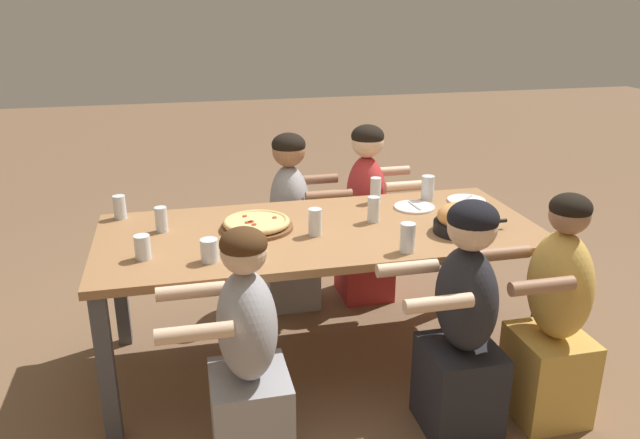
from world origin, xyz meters
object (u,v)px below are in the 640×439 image
at_px(empty_plate_a, 414,207).
at_px(drinking_glass_c, 373,211).
at_px(drinking_glass_d, 376,190).
at_px(drinking_glass_j, 407,239).
at_px(diner_far_center, 291,227).
at_px(drinking_glass_i, 428,188).
at_px(drinking_glass_h, 250,253).
at_px(drinking_glass_a, 161,221).
at_px(skillet_bowl, 461,220).
at_px(diner_far_midright, 366,219).
at_px(pizza_board_main, 257,224).
at_px(drinking_glass_e, 209,250).
at_px(drinking_glass_g, 315,224).
at_px(drinking_glass_f, 143,249).
at_px(diner_near_midright, 463,329).
at_px(empty_plate_b, 466,200).
at_px(diner_near_right, 554,321).
at_px(diner_near_midleft, 248,363).

relative_size(empty_plate_a, drinking_glass_c, 1.65).
relative_size(drinking_glass_c, drinking_glass_d, 0.92).
bearing_deg(drinking_glass_j, diner_far_center, 107.74).
height_order(empty_plate_a, drinking_glass_i, drinking_glass_i).
xyz_separation_m(drinking_glass_c, drinking_glass_h, (-0.69, -0.38, -0.02)).
bearing_deg(drinking_glass_a, skillet_bowl, -13.68).
bearing_deg(diner_far_midright, drinking_glass_d, -9.83).
relative_size(drinking_glass_i, drinking_glass_j, 1.04).
bearing_deg(pizza_board_main, empty_plate_a, 8.05).
xyz_separation_m(empty_plate_a, drinking_glass_c, (-0.29, -0.16, 0.06)).
height_order(drinking_glass_e, drinking_glass_g, drinking_glass_g).
relative_size(drinking_glass_e, drinking_glass_i, 0.72).
bearing_deg(drinking_glass_f, empty_plate_a, 14.99).
xyz_separation_m(drinking_glass_d, drinking_glass_f, (-1.27, -0.53, -0.02)).
distance_m(drinking_glass_i, diner_near_midright, 1.09).
xyz_separation_m(diner_far_center, diner_near_midright, (0.50, -1.40, -0.00)).
relative_size(drinking_glass_c, drinking_glass_i, 0.94).
distance_m(drinking_glass_a, drinking_glass_g, 0.77).
height_order(drinking_glass_g, drinking_glass_i, drinking_glass_i).
bearing_deg(drinking_glass_a, drinking_glass_c, -5.56).
bearing_deg(empty_plate_b, skillet_bowl, -119.18).
bearing_deg(empty_plate_b, diner_far_midright, 134.91).
height_order(drinking_glass_h, drinking_glass_j, drinking_glass_j).
xyz_separation_m(drinking_glass_a, drinking_glass_e, (0.21, -0.43, -0.01)).
bearing_deg(empty_plate_a, diner_near_right, -69.61).
height_order(drinking_glass_c, diner_far_midright, diner_far_midright).
bearing_deg(drinking_glass_d, skillet_bowl, -64.28).
relative_size(drinking_glass_g, diner_far_midright, 0.12).
xyz_separation_m(pizza_board_main, diner_near_midright, (0.79, -0.77, -0.27)).
distance_m(pizza_board_main, diner_near_right, 1.48).
bearing_deg(drinking_glass_d, drinking_glass_f, -157.16).
xyz_separation_m(diner_near_right, diner_far_center, (-0.94, 1.40, 0.02)).
xyz_separation_m(skillet_bowl, drinking_glass_i, (0.04, 0.52, 0.01)).
distance_m(drinking_glass_i, diner_near_midleft, 1.59).
distance_m(pizza_board_main, drinking_glass_h, 0.42).
xyz_separation_m(drinking_glass_h, diner_near_midright, (0.87, -0.36, -0.29)).
distance_m(drinking_glass_d, diner_near_midright, 1.09).
bearing_deg(diner_far_midright, drinking_glass_g, -33.19).
xyz_separation_m(drinking_glass_a, drinking_glass_f, (-0.08, -0.33, -0.01)).
distance_m(drinking_glass_a, drinking_glass_f, 0.34).
bearing_deg(drinking_glass_j, drinking_glass_a, 154.38).
bearing_deg(drinking_glass_j, drinking_glass_d, 83.57).
height_order(pizza_board_main, diner_near_right, diner_near_right).
relative_size(skillet_bowl, diner_near_midleft, 0.36).
distance_m(empty_plate_b, drinking_glass_h, 1.45).
bearing_deg(skillet_bowl, diner_near_midright, -111.85).
distance_m(empty_plate_a, drinking_glass_g, 0.69).
height_order(drinking_glass_f, diner_far_midright, diner_far_midright).
relative_size(diner_near_midleft, diner_near_midright, 0.97).
distance_m(empty_plate_a, diner_far_center, 0.83).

